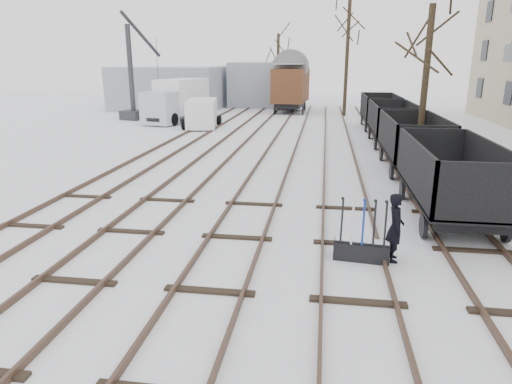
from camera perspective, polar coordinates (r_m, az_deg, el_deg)
ground at (r=9.69m, az=-5.82°, el=-12.36°), size 120.00×120.00×0.00m
tracks at (r=22.48m, az=2.72°, el=4.46°), size 13.90×52.00×0.16m
shed_left at (r=46.84m, az=-10.70°, el=12.71°), size 10.00×8.00×4.10m
shed_right at (r=48.69m, az=1.22°, el=13.33°), size 7.00×6.00×4.50m
ground_frame at (r=11.25m, az=13.06°, el=-6.93°), size 1.34×0.57×1.49m
worker at (r=11.23m, az=17.02°, el=-4.27°), size 0.40×0.61×1.66m
freight_wagon_a at (r=14.86m, az=23.01°, el=0.31°), size 2.28×5.69×2.32m
freight_wagon_b at (r=20.96m, az=18.88°, el=5.03°), size 2.28×5.69×2.32m
freight_wagon_c at (r=27.20m, az=16.60°, el=7.59°), size 2.28×5.69×2.32m
freight_wagon_d at (r=33.50m, az=15.17°, el=9.19°), size 2.28×5.69×2.32m
box_van_wagon at (r=42.94m, az=4.39°, el=13.29°), size 3.44×5.90×4.34m
lorry at (r=36.70m, az=-9.81°, el=11.27°), size 3.34×7.37×3.22m
panel_van at (r=33.09m, az=-6.76°, el=9.78°), size 2.67×4.72×1.96m
crane at (r=38.79m, az=-15.11°, el=11.98°), size 2.03×4.94×8.27m
tree_near at (r=22.33m, az=20.34°, el=12.26°), size 0.30×0.30×6.97m
tree_far_left at (r=49.29m, az=2.76°, el=14.97°), size 0.30×0.30×7.29m
tree_far_right at (r=40.58m, az=11.30°, el=16.10°), size 0.30×0.30×9.63m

